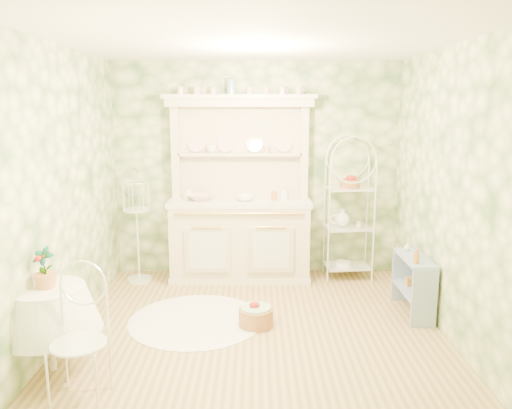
{
  "coord_description": "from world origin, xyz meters",
  "views": [
    {
      "loc": [
        -0.0,
        -4.54,
        2.12
      ],
      "look_at": [
        0.0,
        0.5,
        1.15
      ],
      "focal_mm": 35.0,
      "sensor_mm": 36.0,
      "label": 1
    }
  ],
  "objects_px": {
    "round_table": "(50,325)",
    "floor_basket": "(256,314)",
    "bakers_rack": "(349,209)",
    "kitchen_dresser": "(240,189)",
    "side_shelf": "(413,287)",
    "cafe_chair": "(79,346)",
    "birdcage_stand": "(137,224)"
  },
  "relations": [
    {
      "from": "kitchen_dresser",
      "to": "floor_basket",
      "type": "relative_size",
      "value": 6.15
    },
    {
      "from": "bakers_rack",
      "to": "floor_basket",
      "type": "bearing_deg",
      "value": -134.43
    },
    {
      "from": "kitchen_dresser",
      "to": "side_shelf",
      "type": "height_order",
      "value": "kitchen_dresser"
    },
    {
      "from": "round_table",
      "to": "cafe_chair",
      "type": "xyz_separation_m",
      "value": [
        0.4,
        -0.44,
        0.04
      ]
    },
    {
      "from": "kitchen_dresser",
      "to": "floor_basket",
      "type": "distance_m",
      "value": 1.77
    },
    {
      "from": "cafe_chair",
      "to": "floor_basket",
      "type": "bearing_deg",
      "value": 48.91
    },
    {
      "from": "side_shelf",
      "to": "cafe_chair",
      "type": "relative_size",
      "value": 0.77
    },
    {
      "from": "kitchen_dresser",
      "to": "birdcage_stand",
      "type": "distance_m",
      "value": 1.33
    },
    {
      "from": "bakers_rack",
      "to": "birdcage_stand",
      "type": "bearing_deg",
      "value": 177.42
    },
    {
      "from": "kitchen_dresser",
      "to": "bakers_rack",
      "type": "bearing_deg",
      "value": 1.3
    },
    {
      "from": "kitchen_dresser",
      "to": "side_shelf",
      "type": "relative_size",
      "value": 3.42
    },
    {
      "from": "side_shelf",
      "to": "birdcage_stand",
      "type": "bearing_deg",
      "value": 169.68
    },
    {
      "from": "side_shelf",
      "to": "round_table",
      "type": "bearing_deg",
      "value": -153.3
    },
    {
      "from": "cafe_chair",
      "to": "side_shelf",
      "type": "bearing_deg",
      "value": 32.42
    },
    {
      "from": "kitchen_dresser",
      "to": "birdcage_stand",
      "type": "height_order",
      "value": "kitchen_dresser"
    },
    {
      "from": "bakers_rack",
      "to": "side_shelf",
      "type": "height_order",
      "value": "bakers_rack"
    },
    {
      "from": "side_shelf",
      "to": "round_table",
      "type": "distance_m",
      "value": 3.52
    },
    {
      "from": "birdcage_stand",
      "to": "kitchen_dresser",
      "type": "bearing_deg",
      "value": 5.32
    },
    {
      "from": "side_shelf",
      "to": "cafe_chair",
      "type": "height_order",
      "value": "cafe_chair"
    },
    {
      "from": "kitchen_dresser",
      "to": "floor_basket",
      "type": "xyz_separation_m",
      "value": [
        0.2,
        -1.43,
        -1.02
      ]
    },
    {
      "from": "round_table",
      "to": "floor_basket",
      "type": "distance_m",
      "value": 1.9
    },
    {
      "from": "round_table",
      "to": "birdcage_stand",
      "type": "bearing_deg",
      "value": 84.04
    },
    {
      "from": "round_table",
      "to": "birdcage_stand",
      "type": "xyz_separation_m",
      "value": [
        0.22,
        2.15,
        0.34
      ]
    },
    {
      "from": "round_table",
      "to": "floor_basket",
      "type": "height_order",
      "value": "round_table"
    },
    {
      "from": "side_shelf",
      "to": "kitchen_dresser",
      "type": "bearing_deg",
      "value": 156.37
    },
    {
      "from": "bakers_rack",
      "to": "floor_basket",
      "type": "height_order",
      "value": "bakers_rack"
    },
    {
      "from": "bakers_rack",
      "to": "birdcage_stand",
      "type": "relative_size",
      "value": 1.21
    },
    {
      "from": "birdcage_stand",
      "to": "floor_basket",
      "type": "distance_m",
      "value": 2.05
    },
    {
      "from": "kitchen_dresser",
      "to": "side_shelf",
      "type": "xyz_separation_m",
      "value": [
        1.84,
        -1.11,
        -0.86
      ]
    },
    {
      "from": "bakers_rack",
      "to": "round_table",
      "type": "xyz_separation_m",
      "value": [
        -2.84,
        -2.3,
        -0.5
      ]
    },
    {
      "from": "bakers_rack",
      "to": "side_shelf",
      "type": "distance_m",
      "value": 1.38
    },
    {
      "from": "kitchen_dresser",
      "to": "cafe_chair",
      "type": "height_order",
      "value": "kitchen_dresser"
    }
  ]
}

